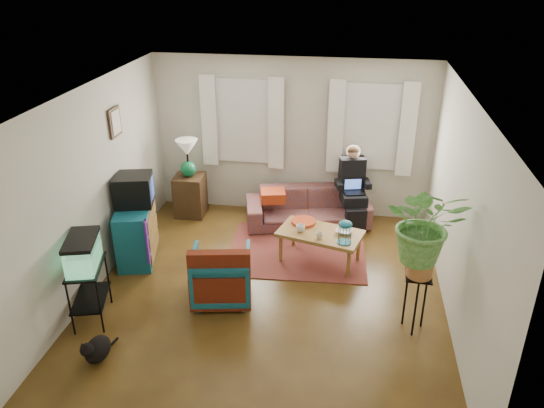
% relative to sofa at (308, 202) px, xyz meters
% --- Properties ---
extents(floor, '(4.50, 5.00, 0.01)m').
position_rel_sofa_xyz_m(floor, '(-0.33, -2.05, -0.39)').
color(floor, '#4F2B14').
rests_on(floor, ground).
extents(ceiling, '(4.50, 5.00, 0.01)m').
position_rel_sofa_xyz_m(ceiling, '(-0.33, -2.05, 2.21)').
color(ceiling, white).
rests_on(ceiling, wall_back).
extents(wall_back, '(4.50, 0.01, 2.60)m').
position_rel_sofa_xyz_m(wall_back, '(-0.33, 0.45, 0.91)').
color(wall_back, silver).
rests_on(wall_back, floor).
extents(wall_front, '(4.50, 0.01, 2.60)m').
position_rel_sofa_xyz_m(wall_front, '(-0.33, -4.55, 0.91)').
color(wall_front, silver).
rests_on(wall_front, floor).
extents(wall_left, '(0.01, 5.00, 2.60)m').
position_rel_sofa_xyz_m(wall_left, '(-2.58, -2.05, 0.91)').
color(wall_left, silver).
rests_on(wall_left, floor).
extents(wall_right, '(0.01, 5.00, 2.60)m').
position_rel_sofa_xyz_m(wall_right, '(1.92, -2.05, 0.91)').
color(wall_right, silver).
rests_on(wall_right, floor).
extents(window_left, '(1.08, 0.04, 1.38)m').
position_rel_sofa_xyz_m(window_left, '(-1.13, 0.43, 1.16)').
color(window_left, white).
rests_on(window_left, wall_back).
extents(window_right, '(1.08, 0.04, 1.38)m').
position_rel_sofa_xyz_m(window_right, '(0.92, 0.43, 1.16)').
color(window_right, white).
rests_on(window_right, wall_back).
extents(curtains_left, '(1.36, 0.06, 1.50)m').
position_rel_sofa_xyz_m(curtains_left, '(-1.13, 0.35, 1.16)').
color(curtains_left, white).
rests_on(curtains_left, wall_back).
extents(curtains_right, '(1.36, 0.06, 1.50)m').
position_rel_sofa_xyz_m(curtains_right, '(0.92, 0.35, 1.16)').
color(curtains_right, white).
rests_on(curtains_right, wall_back).
extents(picture_frame, '(0.04, 0.32, 0.40)m').
position_rel_sofa_xyz_m(picture_frame, '(-2.54, -1.20, 1.56)').
color(picture_frame, '#3D2616').
rests_on(picture_frame, wall_left).
extents(area_rug, '(2.08, 1.70, 0.01)m').
position_rel_sofa_xyz_m(area_rug, '(-0.06, -0.93, -0.38)').
color(area_rug, maroon).
rests_on(area_rug, floor).
extents(sofa, '(2.10, 1.21, 0.77)m').
position_rel_sofa_xyz_m(sofa, '(0.00, 0.00, 0.00)').
color(sofa, brown).
rests_on(sofa, floor).
extents(seated_person, '(0.62, 0.71, 1.18)m').
position_rel_sofa_xyz_m(seated_person, '(0.69, 0.16, 0.20)').
color(seated_person, black).
rests_on(seated_person, sofa).
extents(side_table, '(0.49, 0.49, 0.70)m').
position_rel_sofa_xyz_m(side_table, '(-1.98, 0.03, -0.04)').
color(side_table, '#412C18').
rests_on(side_table, floor).
extents(table_lamp, '(0.37, 0.37, 0.64)m').
position_rel_sofa_xyz_m(table_lamp, '(-1.98, 0.03, 0.61)').
color(table_lamp, white).
rests_on(table_lamp, side_table).
extents(dresser, '(0.66, 1.00, 0.82)m').
position_rel_sofa_xyz_m(dresser, '(-2.32, -1.47, 0.02)').
color(dresser, '#11556B').
rests_on(dresser, floor).
extents(crt_tv, '(0.60, 0.56, 0.44)m').
position_rel_sofa_xyz_m(crt_tv, '(-2.32, -1.37, 0.66)').
color(crt_tv, black).
rests_on(crt_tv, dresser).
extents(aquarium_stand, '(0.53, 0.73, 0.73)m').
position_rel_sofa_xyz_m(aquarium_stand, '(-2.33, -2.89, -0.02)').
color(aquarium_stand, black).
rests_on(aquarium_stand, floor).
extents(aquarium, '(0.48, 0.67, 0.39)m').
position_rel_sofa_xyz_m(aquarium, '(-2.33, -2.89, 0.54)').
color(aquarium, '#7FD899').
rests_on(aquarium, aquarium_stand).
extents(black_cat, '(0.33, 0.43, 0.33)m').
position_rel_sofa_xyz_m(black_cat, '(-1.95, -3.56, -0.22)').
color(black_cat, black).
rests_on(black_cat, floor).
extents(armchair, '(0.84, 0.80, 0.75)m').
position_rel_sofa_xyz_m(armchair, '(-0.88, -2.24, -0.01)').
color(armchair, '#115367').
rests_on(armchair, floor).
extents(serape_throw, '(0.77, 0.30, 0.61)m').
position_rel_sofa_xyz_m(serape_throw, '(-0.83, -2.52, 0.14)').
color(serape_throw, '#9E0A0A').
rests_on(serape_throw, armchair).
extents(coffee_table, '(1.28, 0.91, 0.48)m').
position_rel_sofa_xyz_m(coffee_table, '(0.28, -1.15, -0.15)').
color(coffee_table, brown).
rests_on(coffee_table, floor).
extents(cup_a, '(0.16, 0.16, 0.10)m').
position_rel_sofa_xyz_m(cup_a, '(0.00, -1.18, 0.14)').
color(cup_a, white).
rests_on(cup_a, coffee_table).
extents(cup_b, '(0.13, 0.13, 0.10)m').
position_rel_sofa_xyz_m(cup_b, '(0.28, -1.35, 0.14)').
color(cup_b, beige).
rests_on(cup_b, coffee_table).
extents(bowl, '(0.28, 0.28, 0.06)m').
position_rel_sofa_xyz_m(bowl, '(0.61, -1.14, 0.12)').
color(bowl, white).
rests_on(bowl, coffee_table).
extents(snack_tray, '(0.44, 0.44, 0.04)m').
position_rel_sofa_xyz_m(snack_tray, '(0.02, -0.92, 0.11)').
color(snack_tray, '#B21414').
rests_on(snack_tray, coffee_table).
extents(birdcage, '(0.23, 0.23, 0.33)m').
position_rel_sofa_xyz_m(birdcage, '(0.62, -1.41, 0.26)').
color(birdcage, '#115B6B').
rests_on(birdcage, coffee_table).
extents(plant_stand, '(0.33, 0.33, 0.74)m').
position_rel_sofa_xyz_m(plant_stand, '(1.48, -2.50, -0.02)').
color(plant_stand, black).
rests_on(plant_stand, floor).
extents(potted_plant, '(0.88, 0.77, 0.94)m').
position_rel_sofa_xyz_m(potted_plant, '(1.48, -2.50, 0.87)').
color(potted_plant, '#599947').
rests_on(potted_plant, plant_stand).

